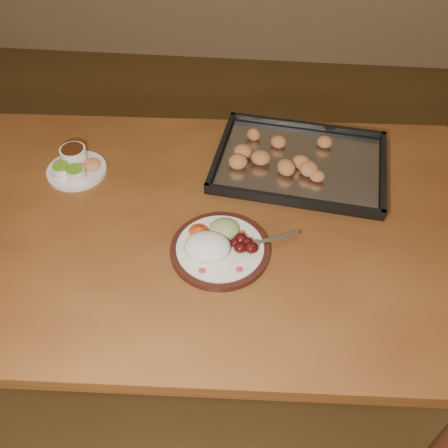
# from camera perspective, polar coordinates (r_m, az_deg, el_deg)

# --- Properties ---
(ground) EXTENTS (4.00, 4.00, 0.00)m
(ground) POSITION_cam_1_polar(r_m,az_deg,el_deg) (2.02, -3.22, -9.47)
(ground) COLOR brown
(ground) RESTS_ON ground
(dining_table) EXTENTS (1.54, 0.97, 0.75)m
(dining_table) POSITION_cam_1_polar(r_m,az_deg,el_deg) (1.35, -3.03, -2.49)
(dining_table) COLOR brown
(dining_table) RESTS_ON ground
(dinner_plate) EXTENTS (0.31, 0.24, 0.06)m
(dinner_plate) POSITION_cam_1_polar(r_m,az_deg,el_deg) (1.20, -0.73, -2.54)
(dinner_plate) COLOR black
(dinner_plate) RESTS_ON dining_table
(condiment_saucer) EXTENTS (0.17, 0.17, 0.06)m
(condiment_saucer) POSITION_cam_1_polar(r_m,az_deg,el_deg) (1.47, -16.67, 6.39)
(condiment_saucer) COLOR silver
(condiment_saucer) RESTS_ON dining_table
(baking_tray) EXTENTS (0.52, 0.41, 0.05)m
(baking_tray) POSITION_cam_1_polar(r_m,az_deg,el_deg) (1.45, 8.66, 7.06)
(baking_tray) COLOR black
(baking_tray) RESTS_ON dining_table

